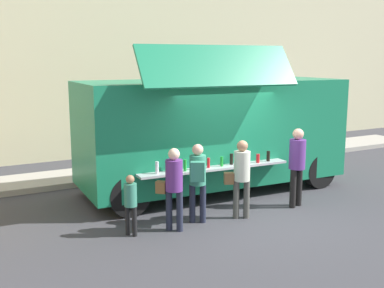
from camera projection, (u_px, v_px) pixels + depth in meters
The scene contains 9 objects.
ground_plane at pixel (247, 215), 9.97m from camera, with size 60.00×60.00×0.00m, color #38383D.
curb_strip at pixel (29, 183), 12.22m from camera, with size 28.00×1.60×0.15m, color #9E998E.
food_truck_main at pixel (213, 130), 11.61m from camera, with size 6.58×3.19×3.54m.
trash_bin at pixel (289, 143), 15.90m from camera, with size 0.60×0.60×0.87m, color #2E5B3A.
customer_front_ordering at pixel (241, 173), 9.59m from camera, with size 0.52×0.38×1.63m.
customer_mid_with_backpack at pixel (198, 175), 9.30m from camera, with size 0.45×0.52×1.60m.
customer_rear_waiting at pixel (173, 182), 8.89m from camera, with size 0.47×0.46×1.61m.
customer_extra_browsing at pixel (297, 160), 10.34m from camera, with size 0.36×0.36×1.76m.
child_near_queue at pixel (131, 200), 8.68m from camera, with size 0.24×0.24×1.16m.
Camera 1 is at (-5.61, -7.80, 3.25)m, focal length 44.08 mm.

